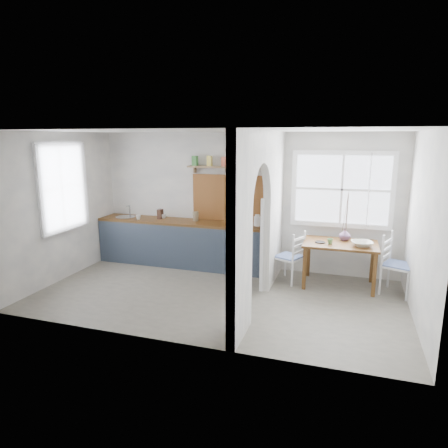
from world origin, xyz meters
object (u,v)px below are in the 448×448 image
(kettle, at_px, (257,220))
(vase, at_px, (345,235))
(dining_table, at_px, (339,264))
(chair_right, at_px, (399,265))
(chair_left, at_px, (289,256))

(kettle, xyz_separation_m, vase, (1.56, -0.06, -0.14))
(dining_table, relative_size, kettle, 5.88)
(dining_table, height_order, vase, vase)
(chair_right, xyz_separation_m, kettle, (-2.42, 0.35, 0.51))
(dining_table, xyz_separation_m, kettle, (-1.50, 0.25, 0.62))
(chair_left, xyz_separation_m, kettle, (-0.65, 0.30, 0.55))
(kettle, bearing_deg, chair_right, 8.86)
(vase, bearing_deg, chair_left, -165.25)
(kettle, bearing_deg, vase, 14.92)
(chair_left, height_order, kettle, kettle)
(dining_table, distance_m, chair_right, 0.94)
(chair_left, distance_m, chair_right, 1.78)
(chair_right, bearing_deg, chair_left, 110.26)
(chair_left, bearing_deg, vase, 128.09)
(chair_right, relative_size, kettle, 4.81)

